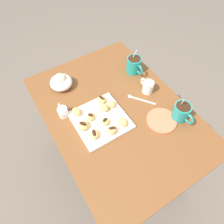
# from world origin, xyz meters

# --- Properties ---
(ground_plane) EXTENTS (8.00, 8.00, 0.00)m
(ground_plane) POSITION_xyz_m (0.00, 0.00, 0.00)
(ground_plane) COLOR #665B51
(dining_table) EXTENTS (0.99, 0.70, 0.71)m
(dining_table) POSITION_xyz_m (0.00, 0.00, 0.57)
(dining_table) COLOR brown
(dining_table) RESTS_ON ground_plane
(pastry_plate_square) EXTENTS (0.26, 0.26, 0.02)m
(pastry_plate_square) POSITION_xyz_m (0.01, -0.10, 0.72)
(pastry_plate_square) COLOR white
(pastry_plate_square) RESTS_ON dining_table
(coffee_mug_teal_left) EXTENTS (0.13, 0.09, 0.15)m
(coffee_mug_teal_left) POSITION_xyz_m (-0.20, 0.25, 0.77)
(coffee_mug_teal_left) COLOR teal
(coffee_mug_teal_left) RESTS_ON dining_table
(coffee_mug_teal_right) EXTENTS (0.12, 0.08, 0.15)m
(coffee_mug_teal_right) POSITION_xyz_m (0.21, 0.25, 0.76)
(coffee_mug_teal_right) COLOR teal
(coffee_mug_teal_right) RESTS_ON dining_table
(cream_pitcher_white) EXTENTS (0.10, 0.06, 0.07)m
(cream_pitcher_white) POSITION_xyz_m (-0.03, 0.22, 0.75)
(cream_pitcher_white) COLOR white
(cream_pitcher_white) RESTS_ON dining_table
(ice_cream_bowl) EXTENTS (0.13, 0.13, 0.09)m
(ice_cream_bowl) POSITION_xyz_m (-0.32, -0.17, 0.75)
(ice_cream_bowl) COLOR white
(ice_cream_bowl) RESTS_ON dining_table
(chocolate_sauce_pitcher) EXTENTS (0.09, 0.05, 0.06)m
(chocolate_sauce_pitcher) POSITION_xyz_m (-0.13, -0.25, 0.74)
(chocolate_sauce_pitcher) COLOR white
(chocolate_sauce_pitcher) RESTS_ON dining_table
(saucer_coral_left) EXTENTS (0.16, 0.16, 0.01)m
(saucer_coral_left) POSITION_xyz_m (0.17, 0.16, 0.72)
(saucer_coral_left) COLOR #E5704C
(saucer_coral_left) RESTS_ON dining_table
(loose_spoon_near_saucer) EXTENTS (0.14, 0.10, 0.01)m
(loose_spoon_near_saucer) POSITION_xyz_m (-0.01, 0.14, 0.72)
(loose_spoon_near_saucer) COLOR silver
(loose_spoon_near_saucer) RESTS_ON dining_table
(beignet_0) EXTENTS (0.07, 0.07, 0.03)m
(beignet_0) POSITION_xyz_m (0.08, -0.18, 0.74)
(beignet_0) COLOR #E5B260
(beignet_0) RESTS_ON pastry_plate_square
(chocolate_drizzle_0) EXTENTS (0.04, 0.03, 0.00)m
(chocolate_drizzle_0) POSITION_xyz_m (0.08, -0.18, 0.76)
(chocolate_drizzle_0) COLOR black
(chocolate_drizzle_0) RESTS_ON beignet_0
(beignet_1) EXTENTS (0.06, 0.05, 0.03)m
(beignet_1) POSITION_xyz_m (0.09, -0.02, 0.74)
(beignet_1) COLOR #E5B260
(beignet_1) RESTS_ON pastry_plate_square
(beignet_2) EXTENTS (0.06, 0.06, 0.04)m
(beignet_2) POSITION_xyz_m (0.01, -0.20, 0.75)
(beignet_2) COLOR #E5B260
(beignet_2) RESTS_ON pastry_plate_square
(chocolate_drizzle_2) EXTENTS (0.04, 0.04, 0.00)m
(chocolate_drizzle_2) POSITION_xyz_m (0.01, -0.20, 0.77)
(chocolate_drizzle_2) COLOR black
(chocolate_drizzle_2) RESTS_ON beignet_2
(beignet_3) EXTENTS (0.06, 0.06, 0.03)m
(beignet_3) POSITION_xyz_m (-0.02, -0.14, 0.75)
(beignet_3) COLOR #E5B260
(beignet_3) RESTS_ON pastry_plate_square
(chocolate_drizzle_3) EXTENTS (0.03, 0.03, 0.00)m
(chocolate_drizzle_3) POSITION_xyz_m (-0.02, -0.14, 0.76)
(chocolate_drizzle_3) COLOR black
(chocolate_drizzle_3) RESTS_ON beignet_3
(beignet_4) EXTENTS (0.06, 0.06, 0.03)m
(beignet_4) POSITION_xyz_m (0.04, -0.10, 0.74)
(beignet_4) COLOR #E5B260
(beignet_4) RESTS_ON pastry_plate_square
(chocolate_drizzle_4) EXTENTS (0.03, 0.03, 0.00)m
(chocolate_drizzle_4) POSITION_xyz_m (0.04, -0.10, 0.76)
(chocolate_drizzle_4) COLOR black
(chocolate_drizzle_4) RESTS_ON beignet_4
(beignet_5) EXTENTS (0.06, 0.05, 0.04)m
(beignet_5) POSITION_xyz_m (-0.09, -0.19, 0.75)
(beignet_5) COLOR #E5B260
(beignet_5) RESTS_ON pastry_plate_square
(beignet_6) EXTENTS (0.06, 0.05, 0.03)m
(beignet_6) POSITION_xyz_m (-0.09, -0.04, 0.75)
(beignet_6) COLOR #E5B260
(beignet_6) RESTS_ON pastry_plate_square
(chocolate_drizzle_6) EXTENTS (0.04, 0.03, 0.00)m
(chocolate_drizzle_6) POSITION_xyz_m (-0.09, -0.04, 0.76)
(chocolate_drizzle_6) COLOR black
(chocolate_drizzle_6) RESTS_ON beignet_6
(beignet_7) EXTENTS (0.06, 0.05, 0.04)m
(beignet_7) POSITION_xyz_m (-0.03, -0.06, 0.75)
(beignet_7) COLOR #E5B260
(beignet_7) RESTS_ON pastry_plate_square
(beignet_8) EXTENTS (0.05, 0.06, 0.04)m
(beignet_8) POSITION_xyz_m (0.10, -0.09, 0.75)
(beignet_8) COLOR #E5B260
(beignet_8) RESTS_ON pastry_plate_square
(chocolate_drizzle_8) EXTENTS (0.03, 0.04, 0.00)m
(chocolate_drizzle_8) POSITION_xyz_m (0.10, -0.09, 0.77)
(chocolate_drizzle_8) COLOR black
(chocolate_drizzle_8) RESTS_ON beignet_8
(beignet_9) EXTENTS (0.05, 0.05, 0.03)m
(beignet_9) POSITION_xyz_m (-0.03, -0.01, 0.75)
(beignet_9) COLOR #E5B260
(beignet_9) RESTS_ON pastry_plate_square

